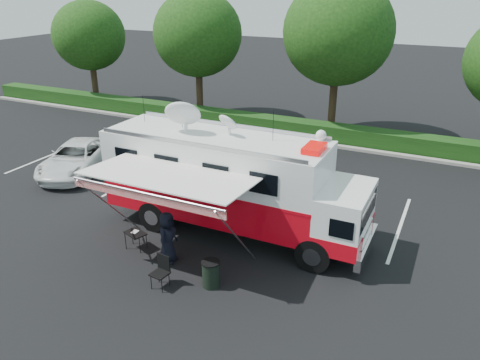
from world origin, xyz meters
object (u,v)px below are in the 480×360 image
object	(u,v)px
trash_bin	(211,274)
folding_table	(135,234)
command_truck	(232,182)
white_suv	(78,172)

from	to	relation	value
trash_bin	folding_table	bearing A→B (deg)	167.23
command_truck	folding_table	xyz separation A→B (m)	(-2.46, -2.51, -1.41)
command_truck	folding_table	size ratio (longest dim) A/B	11.20
command_truck	folding_table	bearing A→B (deg)	-134.45
command_truck	white_suv	distance (m)	9.81
white_suv	trash_bin	size ratio (longest dim) A/B	5.98
command_truck	white_suv	bearing A→B (deg)	168.04
white_suv	folding_table	xyz separation A→B (m)	(6.94, -4.50, 0.57)
white_suv	trash_bin	xyz separation A→B (m)	(10.32, -5.27, 0.43)
folding_table	trash_bin	world-z (taller)	trash_bin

